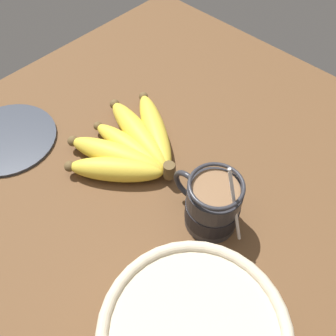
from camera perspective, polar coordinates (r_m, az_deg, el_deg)
The scene contains 4 objects.
table at distance 65.05cm, azimuth 0.44°, elevation -5.29°, with size 96.07×96.07×3.48cm.
coffee_mug at distance 57.68cm, azimuth 6.71°, elevation -5.68°, with size 13.84×8.46×15.39cm.
banana_bunch at distance 67.94cm, azimuth -5.59°, elevation 3.33°, with size 21.48×24.69×4.45cm.
small_plate at distance 77.50cm, azimuth -23.20°, elevation 4.16°, with size 18.25×18.25×0.60cm.
Camera 1 is at (-23.32, 25.32, 56.93)cm, focal length 40.00 mm.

